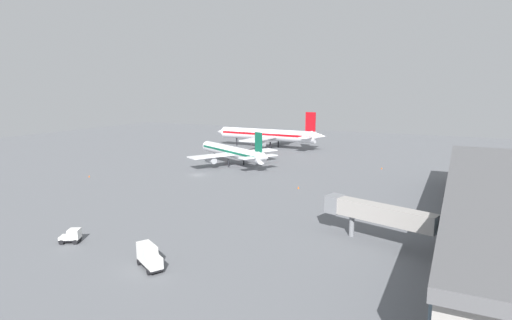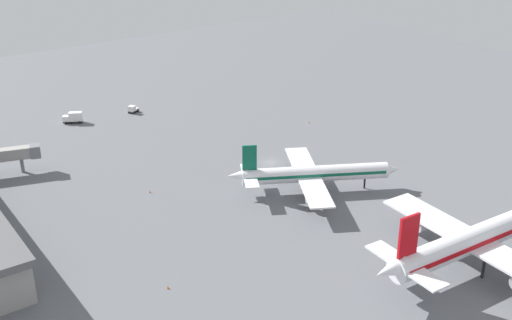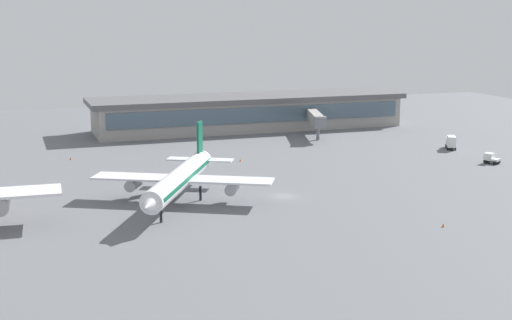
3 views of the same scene
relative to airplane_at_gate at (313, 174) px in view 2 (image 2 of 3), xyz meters
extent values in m
plane|color=slate|center=(-18.65, 1.49, -4.48)|extent=(288.00, 288.00, 0.00)
cylinder|color=white|center=(0.21, 0.40, 0.00)|extent=(19.30, 31.67, 3.73)
cone|color=white|center=(8.75, 16.34, 0.00)|extent=(4.89, 4.96, 3.54)
cone|color=white|center=(-8.32, -15.54, 0.56)|extent=(4.83, 5.52, 2.98)
cube|color=#0C593F|center=(0.21, 0.40, 0.28)|extent=(18.72, 30.50, 0.67)
cube|color=white|center=(-0.59, -1.10, -0.37)|extent=(30.97, 19.99, 0.34)
cylinder|color=#A5A8AD|center=(-8.54, 3.16, -1.68)|extent=(3.89, 4.86, 2.05)
cylinder|color=#A5A8AD|center=(7.37, -5.36, -1.68)|extent=(3.89, 4.86, 2.05)
cube|color=white|center=(-6.99, -13.06, 0.37)|extent=(12.80, 8.76, 0.27)
cube|color=#0C593F|center=(-6.99, -13.06, 4.85)|extent=(1.89, 3.06, 5.97)
cylinder|color=black|center=(5.82, 10.86, -3.17)|extent=(0.45, 0.45, 2.61)
cylinder|color=black|center=(-3.70, -0.59, -3.17)|extent=(0.45, 0.45, 2.61)
cylinder|color=black|center=(1.56, -3.40, -3.17)|extent=(0.45, 0.45, 2.61)
cylinder|color=white|center=(41.48, 6.49, 1.32)|extent=(6.95, 44.09, 4.83)
cone|color=white|center=(40.34, -16.89, 2.04)|extent=(4.15, 6.22, 3.86)
cube|color=red|center=(41.48, 6.49, 1.68)|extent=(6.96, 42.34, 0.87)
cube|color=white|center=(41.37, 4.29, 0.84)|extent=(42.00, 9.04, 0.43)
cylinder|color=#A5A8AD|center=(29.71, 4.86, -0.85)|extent=(2.93, 5.83, 2.66)
cube|color=white|center=(40.52, -13.25, 1.80)|extent=(16.85, 4.74, 0.35)
cube|color=red|center=(40.52, -13.25, 7.60)|extent=(0.73, 4.24, 7.73)
cylinder|color=black|center=(37.45, 3.16, -2.79)|extent=(0.58, 0.58, 3.38)
cylinder|color=black|center=(45.17, 2.79, -2.79)|extent=(0.58, 0.58, 3.38)
cube|color=black|center=(-73.46, -10.58, -3.93)|extent=(3.21, 3.72, 0.30)
cube|color=white|center=(-73.12, -11.19, -2.98)|extent=(2.53, 2.49, 1.60)
cube|color=#3F596B|center=(-72.73, -11.90, -2.66)|extent=(1.44, 0.84, 0.90)
cube|color=white|center=(-73.89, -9.79, -3.53)|extent=(2.34, 2.14, 0.50)
cylinder|color=black|center=(-72.08, -11.10, -4.08)|extent=(0.65, 0.85, 0.80)
cylinder|color=black|center=(-73.75, -12.02, -4.08)|extent=(0.65, 0.85, 0.80)
cylinder|color=black|center=(-73.16, -9.14, -4.08)|extent=(0.65, 0.85, 0.80)
cylinder|color=black|center=(-74.83, -10.06, -4.08)|extent=(0.65, 0.85, 0.80)
cube|color=black|center=(-75.37, -29.18, -3.93)|extent=(4.37, 5.82, 0.30)
cube|color=white|center=(-76.29, -30.84, -2.98)|extent=(2.53, 2.49, 1.60)
cube|color=#3F596B|center=(-76.68, -31.55, -2.66)|extent=(1.44, 0.84, 0.90)
cube|color=white|center=(-74.94, -28.39, -2.48)|extent=(3.50, 4.25, 2.60)
cylinder|color=black|center=(-75.49, -31.36, -4.08)|extent=(0.65, 0.85, 0.80)
cylinder|color=black|center=(-77.15, -30.44, -4.08)|extent=(0.65, 0.85, 0.80)
cylinder|color=black|center=(-73.60, -27.92, -4.08)|extent=(0.65, 0.85, 0.80)
cylinder|color=black|center=(-75.26, -27.01, -4.08)|extent=(0.65, 0.85, 0.80)
cylinder|color=slate|center=(-49.54, -51.88, -2.58)|extent=(0.90, 0.90, 3.80)
cube|color=slate|center=(-48.57, -48.51, 0.72)|extent=(3.67, 3.17, 3.08)
cone|color=#EA590C|center=(-35.19, 27.83, -4.18)|extent=(0.44, 0.44, 0.60)
cone|color=#EA590C|center=(14.92, -46.09, -4.18)|extent=(0.44, 0.44, 0.60)
cone|color=#EA590C|center=(-21.17, -31.41, -4.18)|extent=(0.44, 0.44, 0.60)
camera|label=1|loc=(-118.31, -67.43, 20.94)|focal=28.93mm
camera|label=2|loc=(103.89, -89.57, 64.37)|focal=46.01mm
camera|label=3|loc=(27.55, 118.94, 27.70)|focal=50.01mm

